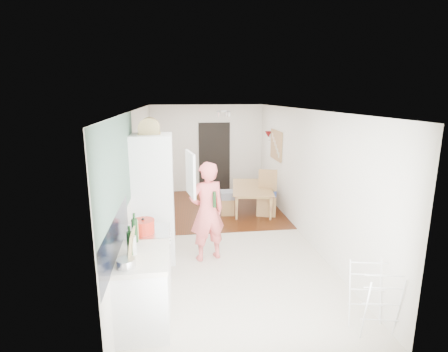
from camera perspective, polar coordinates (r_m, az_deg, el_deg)
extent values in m
cube|color=beige|center=(7.07, -0.13, -9.91)|extent=(3.20, 7.00, 0.01)
cube|color=#56200A|center=(8.79, -1.71, -5.20)|extent=(3.20, 3.30, 0.01)
cube|color=slate|center=(4.60, -16.76, 1.12)|extent=(0.02, 3.00, 1.30)
cube|color=black|center=(4.28, -17.20, -9.61)|extent=(0.02, 1.90, 0.50)
cube|color=black|center=(10.14, -1.58, 3.07)|extent=(0.90, 0.04, 2.00)
cube|color=white|center=(4.56, -12.86, -17.96)|extent=(0.60, 0.90, 0.86)
cube|color=silver|center=(4.35, -13.17, -12.75)|extent=(0.62, 0.92, 0.06)
cube|color=white|center=(5.22, -12.14, -13.64)|extent=(0.60, 0.60, 0.88)
cube|color=silver|center=(5.03, -12.39, -8.94)|extent=(0.60, 0.60, 0.04)
cube|color=white|center=(5.93, -11.41, -3.69)|extent=(0.66, 0.66, 2.15)
cube|color=white|center=(5.51, -5.49, 0.33)|extent=(0.14, 0.56, 0.70)
cube|color=white|center=(5.80, -8.57, 0.89)|extent=(0.02, 0.52, 0.66)
cube|color=#D8B764|center=(8.78, 8.54, 5.01)|extent=(0.03, 0.90, 0.70)
cube|color=#AE8949|center=(8.77, 8.45, 5.01)|extent=(0.00, 0.94, 0.74)
cone|color=maroon|center=(9.37, 7.25, 6.78)|extent=(0.18, 0.18, 0.16)
imported|color=#F46766|center=(5.84, -2.79, -4.40)|extent=(0.85, 0.69, 2.01)
imported|color=#AE8949|center=(8.61, 4.78, -3.92)|extent=(1.01, 1.53, 0.50)
cube|color=gray|center=(8.19, 0.75, -3.07)|extent=(0.39, 0.39, 0.17)
cylinder|color=red|center=(4.94, -13.05, -8.00)|extent=(0.34, 0.34, 0.18)
cylinder|color=silver|center=(4.06, -15.68, -13.56)|extent=(0.21, 0.21, 0.10)
cylinder|color=#183B19|center=(5.72, -1.58, -3.85)|extent=(0.06, 0.06, 0.27)
cylinder|color=#183B19|center=(4.29, -15.10, -10.63)|extent=(0.08, 0.08, 0.29)
cylinder|color=#183B19|center=(4.64, -14.35, -8.62)|extent=(0.08, 0.08, 0.31)
cylinder|color=silver|center=(4.33, -14.71, -10.90)|extent=(0.11, 0.11, 0.23)
cylinder|color=tan|center=(4.74, -14.12, -8.79)|extent=(0.07, 0.07, 0.21)
cylinder|color=tan|center=(4.80, -14.53, -8.58)|extent=(0.07, 0.07, 0.21)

